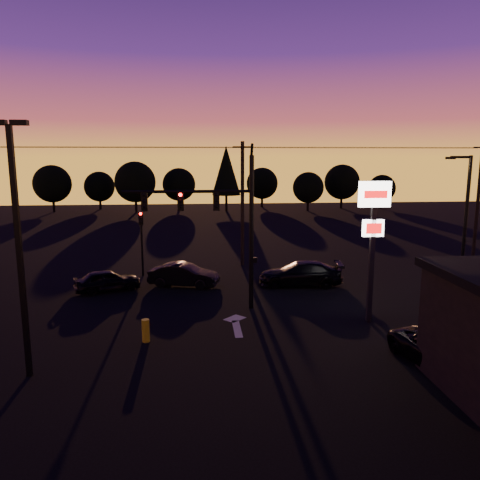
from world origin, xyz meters
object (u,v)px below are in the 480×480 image
object	(u,v)px
parking_lot_light	(18,234)
car_right	(300,273)
pylon_sign	(373,221)
suv_parked	(441,351)
car_left	(108,280)
car_mid	(184,275)
traffic_signal_mast	(220,216)
secondary_signal	(141,234)
bollard	(146,331)
streetlight	(464,219)

from	to	relation	value
parking_lot_light	car_right	world-z (taller)	parking_lot_light
pylon_sign	suv_parked	distance (m)	6.77
pylon_sign	parking_lot_light	bearing A→B (deg)	-162.77
car_left	car_mid	distance (m)	4.56
traffic_signal_mast	secondary_signal	bearing A→B (deg)	123.19
secondary_signal	bollard	bearing A→B (deg)	-83.02
secondary_signal	car_left	world-z (taller)	secondary_signal
streetlight	car_right	xyz separation A→B (m)	(-8.84, 2.66, -3.67)
streetlight	car_right	size ratio (longest dim) A/B	1.55
streetlight	car_left	world-z (taller)	streetlight
car_right	suv_parked	bearing A→B (deg)	19.29
parking_lot_light	pylon_sign	world-z (taller)	parking_lot_light
car_mid	suv_parked	distance (m)	15.87
secondary_signal	car_right	world-z (taller)	secondary_signal
parking_lot_light	suv_parked	xyz separation A→B (m)	(15.40, -0.66, -4.66)
traffic_signal_mast	bollard	world-z (taller)	traffic_signal_mast
bollard	suv_parked	bearing A→B (deg)	-16.94
secondary_signal	streetlight	xyz separation A→B (m)	(18.91, -5.99, 1.56)
secondary_signal	pylon_sign	xyz separation A→B (m)	(12.00, -9.99, 2.05)
secondary_signal	car_left	xyz separation A→B (m)	(-1.68, -3.53, -2.21)
streetlight	car_left	xyz separation A→B (m)	(-20.59, 2.46, -3.77)
traffic_signal_mast	pylon_sign	xyz separation A→B (m)	(7.10, -2.49, -0.02)
parking_lot_light	bollard	size ratio (longest dim) A/B	9.08
secondary_signal	suv_parked	bearing A→B (deg)	-49.57
secondary_signal	pylon_sign	bearing A→B (deg)	-39.77
car_mid	car_right	distance (m)	7.25
car_left	parking_lot_light	bearing A→B (deg)	154.32
traffic_signal_mast	car_mid	size ratio (longest dim) A/B	2.00
pylon_sign	streetlight	xyz separation A→B (m)	(6.91, 4.00, -0.49)
streetlight	bollard	distance (m)	18.79
parking_lot_light	car_mid	xyz separation A→B (m)	(5.34, 11.62, -4.56)
suv_parked	parking_lot_light	bearing A→B (deg)	165.03
parking_lot_light	secondary_signal	bearing A→B (deg)	80.21
pylon_sign	car_right	size ratio (longest dim) A/B	1.32
car_mid	car_right	world-z (taller)	car_right
streetlight	suv_parked	size ratio (longest dim) A/B	1.81
parking_lot_light	car_left	distance (m)	11.92
bollard	car_left	world-z (taller)	car_left
car_right	car_left	bearing A→B (deg)	-83.15
secondary_signal	streetlight	world-z (taller)	streetlight
pylon_sign	car_left	xyz separation A→B (m)	(-13.68, 6.46, -4.26)
parking_lot_light	suv_parked	distance (m)	16.10
car_left	car_mid	bearing A→B (deg)	-103.01
traffic_signal_mast	streetlight	xyz separation A→B (m)	(14.01, 1.51, -0.52)
secondary_signal	car_left	size ratio (longest dim) A/B	1.14
bollard	car_mid	bearing A→B (deg)	80.85
suv_parked	car_right	bearing A→B (deg)	90.91
car_mid	secondary_signal	bearing A→B (deg)	60.22
streetlight	pylon_sign	bearing A→B (deg)	-149.92
bollard	traffic_signal_mast	bearing A→B (deg)	50.07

